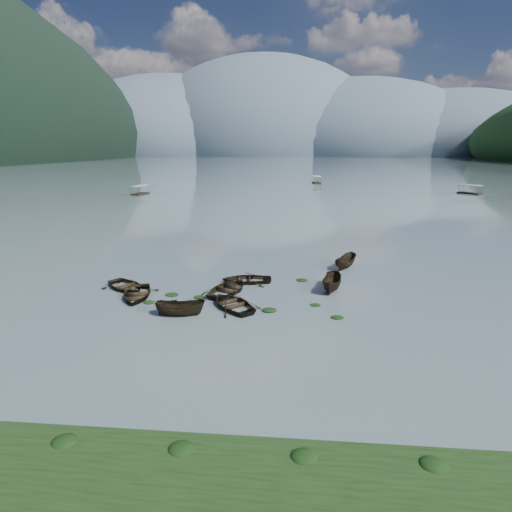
# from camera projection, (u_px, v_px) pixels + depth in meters

# --- Properties ---
(ground_plane) EXTENTS (2400.00, 2400.00, 0.00)m
(ground_plane) POSITION_uv_depth(u_px,v_px,m) (241.00, 328.00, 27.83)
(ground_plane) COLOR slate
(near_shore) EXTENTS (60.00, 6.00, 0.50)m
(near_shore) POSITION_uv_depth(u_px,v_px,m) (194.00, 495.00, 14.36)
(near_shore) COLOR black
(near_shore) RESTS_ON ground
(haze_mtn_a) EXTENTS (520.00, 520.00, 280.00)m
(haze_mtn_a) POSITION_uv_depth(u_px,v_px,m) (177.00, 155.00, 915.65)
(haze_mtn_a) COLOR #475666
(haze_mtn_a) RESTS_ON ground
(haze_mtn_b) EXTENTS (520.00, 520.00, 340.00)m
(haze_mtn_b) POSITION_uv_depth(u_px,v_px,m) (263.00, 155.00, 899.04)
(haze_mtn_b) COLOR #475666
(haze_mtn_b) RESTS_ON ground
(haze_mtn_c) EXTENTS (520.00, 520.00, 260.00)m
(haze_mtn_c) POSITION_uv_depth(u_px,v_px,m) (353.00, 155.00, 882.42)
(haze_mtn_c) COLOR #475666
(haze_mtn_c) RESTS_ON ground
(haze_mtn_d) EXTENTS (520.00, 520.00, 220.00)m
(haze_mtn_d) POSITION_uv_depth(u_px,v_px,m) (437.00, 155.00, 867.47)
(haze_mtn_d) COLOR #475666
(haze_mtn_d) RESTS_ON ground
(rowboat_0) EXTENTS (4.23, 5.30, 0.98)m
(rowboat_0) POSITION_uv_depth(u_px,v_px,m) (137.00, 297.00, 33.60)
(rowboat_0) COLOR black
(rowboat_0) RESTS_ON ground
(rowboat_1) EXTENTS (5.19, 5.99, 1.04)m
(rowboat_1) POSITION_uv_depth(u_px,v_px,m) (229.00, 292.00, 34.81)
(rowboat_1) COLOR black
(rowboat_1) RESTS_ON ground
(rowboat_2) EXTENTS (3.87, 1.69, 1.46)m
(rowboat_2) POSITION_uv_depth(u_px,v_px,m) (181.00, 315.00, 29.94)
(rowboat_2) COLOR black
(rowboat_2) RESTS_ON ground
(rowboat_3) EXTENTS (5.63, 5.81, 0.98)m
(rowboat_3) POSITION_uv_depth(u_px,v_px,m) (233.00, 307.00, 31.51)
(rowboat_3) COLOR black
(rowboat_3) RESTS_ON ground
(rowboat_5) EXTENTS (2.44, 4.37, 1.59)m
(rowboat_5) POSITION_uv_depth(u_px,v_px,m) (332.00, 290.00, 35.29)
(rowboat_5) COLOR black
(rowboat_5) RESTS_ON ground
(rowboat_6) EXTENTS (5.65, 5.45, 0.95)m
(rowboat_6) POSITION_uv_depth(u_px,v_px,m) (126.00, 289.00, 35.60)
(rowboat_6) COLOR black
(rowboat_6) RESTS_ON ground
(rowboat_7) EXTENTS (4.96, 3.78, 0.96)m
(rowboat_7) POSITION_uv_depth(u_px,v_px,m) (247.00, 282.00, 37.46)
(rowboat_7) COLOR black
(rowboat_7) RESTS_ON ground
(rowboat_8) EXTENTS (3.27, 4.21, 1.54)m
(rowboat_8) POSITION_uv_depth(u_px,v_px,m) (345.00, 268.00, 42.03)
(rowboat_8) COLOR black
(rowboat_8) RESTS_ON ground
(weed_clump_0) EXTENTS (1.00, 0.82, 0.22)m
(weed_clump_0) POSITION_uv_depth(u_px,v_px,m) (149.00, 303.00, 32.37)
(weed_clump_0) COLOR black
(weed_clump_0) RESTS_ON ground
(weed_clump_1) EXTENTS (1.03, 0.82, 0.23)m
(weed_clump_1) POSITION_uv_depth(u_px,v_px,m) (199.00, 298.00, 33.46)
(weed_clump_1) COLOR black
(weed_clump_1) RESTS_ON ground
(weed_clump_2) EXTENTS (1.17, 0.94, 0.25)m
(weed_clump_2) POSITION_uv_depth(u_px,v_px,m) (269.00, 311.00, 30.74)
(weed_clump_2) COLOR black
(weed_clump_2) RESTS_ON ground
(weed_clump_3) EXTENTS (0.86, 0.73, 0.19)m
(weed_clump_3) POSITION_uv_depth(u_px,v_px,m) (315.00, 305.00, 31.83)
(weed_clump_3) COLOR black
(weed_clump_3) RESTS_ON ground
(weed_clump_4) EXTENTS (0.99, 0.78, 0.20)m
(weed_clump_4) POSITION_uv_depth(u_px,v_px,m) (337.00, 318.00, 29.48)
(weed_clump_4) COLOR black
(weed_clump_4) RESTS_ON ground
(weed_clump_5) EXTENTS (1.15, 0.93, 0.24)m
(weed_clump_5) POSITION_uv_depth(u_px,v_px,m) (172.00, 295.00, 34.03)
(weed_clump_5) COLOR black
(weed_clump_5) RESTS_ON ground
(weed_clump_6) EXTENTS (0.95, 0.79, 0.20)m
(weed_clump_6) POSITION_uv_depth(u_px,v_px,m) (237.00, 288.00, 35.88)
(weed_clump_6) COLOR black
(weed_clump_6) RESTS_ON ground
(weed_clump_7) EXTENTS (1.09, 0.87, 0.24)m
(weed_clump_7) POSITION_uv_depth(u_px,v_px,m) (302.00, 281.00, 37.83)
(weed_clump_7) COLOR black
(weed_clump_7) RESTS_ON ground
(pontoon_left) EXTENTS (3.51, 6.51, 2.37)m
(pontoon_left) POSITION_uv_depth(u_px,v_px,m) (141.00, 195.00, 110.15)
(pontoon_left) COLOR black
(pontoon_left) RESTS_ON ground
(pontoon_centre) EXTENTS (3.11, 6.69, 2.51)m
(pontoon_centre) POSITION_uv_depth(u_px,v_px,m) (317.00, 183.00, 146.79)
(pontoon_centre) COLOR black
(pontoon_centre) RESTS_ON ground
(pontoon_right) EXTENTS (5.91, 6.48, 2.38)m
(pontoon_right) POSITION_uv_depth(u_px,v_px,m) (470.00, 194.00, 111.85)
(pontoon_right) COLOR black
(pontoon_right) RESTS_ON ground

